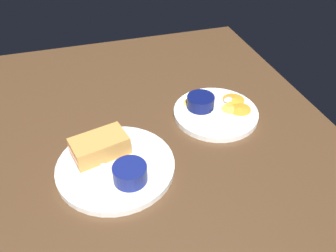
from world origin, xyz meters
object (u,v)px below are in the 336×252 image
at_px(plate_sandwich_main, 116,166).
at_px(spoon_by_dark_ramekin, 110,168).
at_px(sandwich_half_near, 100,146).
at_px(spoon_by_gravy_ramekin, 226,102).
at_px(ramekin_dark_sauce, 130,173).
at_px(ramekin_light_gravy, 201,101).
at_px(plate_chips_companion, 216,113).

relative_size(plate_sandwich_main, spoon_by_dark_ramekin, 3.28).
relative_size(sandwich_half_near, spoon_by_gravy_ramekin, 1.61).
xyz_separation_m(plate_sandwich_main, spoon_by_dark_ramekin, (-0.01, -0.01, 0.01)).
height_order(sandwich_half_near, spoon_by_gravy_ramekin, sandwich_half_near).
height_order(ramekin_dark_sauce, spoon_by_gravy_ramekin, ramekin_dark_sauce).
bearing_deg(spoon_by_gravy_ramekin, sandwich_half_near, -164.05).
bearing_deg(plate_sandwich_main, ramekin_light_gravy, 29.69).
distance_m(sandwich_half_near, spoon_by_dark_ramekin, 0.06).
bearing_deg(spoon_by_dark_ramekin, ramekin_dark_sauce, -50.10).
bearing_deg(ramekin_dark_sauce, plate_sandwich_main, 112.39).
relative_size(sandwich_half_near, spoon_by_dark_ramekin, 1.70).
bearing_deg(plate_chips_companion, sandwich_half_near, -166.55).
xyz_separation_m(sandwich_half_near, spoon_by_dark_ramekin, (0.01, -0.06, -0.02)).
bearing_deg(plate_sandwich_main, plate_chips_companion, 22.17).
bearing_deg(spoon_by_dark_ramekin, spoon_by_gravy_ramekin, 24.53).
xyz_separation_m(ramekin_light_gravy, spoon_by_gravy_ramekin, (0.08, -0.00, -0.02)).
xyz_separation_m(sandwich_half_near, plate_chips_companion, (0.34, 0.08, -0.03)).
distance_m(spoon_by_dark_ramekin, spoon_by_gravy_ramekin, 0.40).
xyz_separation_m(plate_chips_companion, spoon_by_gravy_ramekin, (0.04, 0.03, 0.01)).
bearing_deg(plate_chips_companion, spoon_by_gravy_ramekin, 33.46).
bearing_deg(sandwich_half_near, spoon_by_dark_ramekin, -76.71).
distance_m(spoon_by_dark_ramekin, plate_chips_companion, 0.35).
distance_m(plate_sandwich_main, sandwich_half_near, 0.06).
distance_m(plate_sandwich_main, ramekin_dark_sauce, 0.07).
bearing_deg(ramekin_light_gravy, ramekin_dark_sauce, -139.35).
bearing_deg(sandwich_half_near, ramekin_light_gravy, 20.14).
relative_size(sandwich_half_near, plate_chips_companion, 0.61).
xyz_separation_m(plate_sandwich_main, sandwich_half_near, (-0.03, 0.05, 0.03)).
height_order(plate_sandwich_main, ramekin_dark_sauce, ramekin_dark_sauce).
distance_m(plate_sandwich_main, spoon_by_dark_ramekin, 0.02).
xyz_separation_m(sandwich_half_near, ramekin_dark_sauce, (0.05, -0.10, -0.00)).
bearing_deg(sandwich_half_near, plate_sandwich_main, -58.61).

